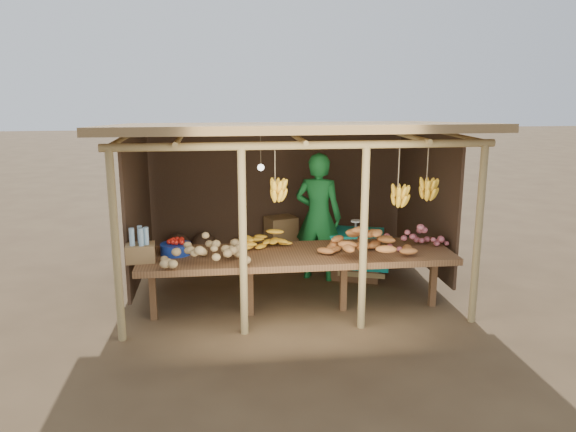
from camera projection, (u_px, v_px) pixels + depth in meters
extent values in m
plane|color=brown|center=(288.00, 286.00, 8.13)|extent=(60.00, 60.00, 0.00)
cylinder|color=#A68A55|center=(116.00, 248.00, 6.18)|extent=(0.09, 0.09, 2.20)
cylinder|color=#A68A55|center=(478.00, 235.00, 6.68)|extent=(0.09, 0.09, 2.20)
cylinder|color=#A68A55|center=(148.00, 196.00, 9.08)|extent=(0.09, 0.09, 2.20)
cylinder|color=#A68A55|center=(399.00, 190.00, 9.58)|extent=(0.09, 0.09, 2.20)
cylinder|color=#A68A55|center=(243.00, 243.00, 6.35)|extent=(0.09, 0.09, 2.20)
cylinder|color=#A68A55|center=(364.00, 239.00, 6.51)|extent=(0.09, 0.09, 2.20)
cylinder|color=#A68A55|center=(305.00, 145.00, 6.18)|extent=(4.40, 0.09, 0.09)
cylinder|color=#A68A55|center=(277.00, 126.00, 9.08)|extent=(4.40, 0.09, 0.09)
cube|color=olive|center=(288.00, 127.00, 7.61)|extent=(4.70, 3.50, 0.28)
cube|color=#452F20|center=(277.00, 186.00, 9.28)|extent=(4.20, 0.04, 1.98)
cube|color=#452F20|center=(138.00, 206.00, 7.80)|extent=(0.04, 2.40, 1.98)
cube|color=#452F20|center=(426.00, 198.00, 8.30)|extent=(0.04, 2.40, 1.98)
cube|color=brown|center=(297.00, 256.00, 7.04)|extent=(3.90, 1.05, 0.08)
cube|color=brown|center=(153.00, 292.00, 6.92)|extent=(0.08, 0.08, 0.72)
cube|color=brown|center=(250.00, 288.00, 7.06)|extent=(0.08, 0.08, 0.72)
cube|color=brown|center=(343.00, 284.00, 7.20)|extent=(0.08, 0.08, 0.72)
cube|color=brown|center=(433.00, 280.00, 7.35)|extent=(0.08, 0.08, 0.72)
cylinder|color=navy|center=(176.00, 249.00, 6.96)|extent=(0.38, 0.38, 0.13)
cube|color=olive|center=(141.00, 253.00, 6.66)|extent=(0.36, 0.29, 0.21)
imported|color=#176B2B|center=(318.00, 217.00, 8.27)|extent=(0.82, 0.70, 1.90)
cube|color=brown|center=(357.00, 256.00, 8.49)|extent=(0.85, 0.79, 0.64)
cube|color=#0D968E|center=(357.00, 234.00, 8.41)|extent=(0.95, 0.88, 0.06)
cube|color=olive|center=(281.00, 249.00, 9.25)|extent=(0.56, 0.51, 0.37)
cube|color=olive|center=(281.00, 228.00, 9.16)|extent=(0.56, 0.51, 0.37)
cube|color=olive|center=(250.00, 251.00, 9.19)|extent=(0.56, 0.51, 0.37)
ellipsoid|color=#452F20|center=(178.00, 249.00, 9.03)|extent=(0.46, 0.46, 0.63)
ellipsoid|color=#452F20|center=(204.00, 248.00, 9.08)|extent=(0.46, 0.46, 0.63)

